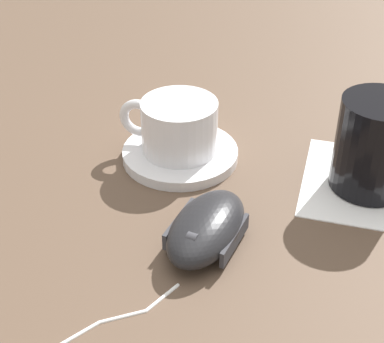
{
  "coord_description": "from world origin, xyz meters",
  "views": [
    {
      "loc": [
        -0.03,
        -0.46,
        0.35
      ],
      "look_at": [
        -0.11,
        0.0,
        0.03
      ],
      "focal_mm": 55.0,
      "sensor_mm": 36.0,
      "label": 1
    }
  ],
  "objects_px": {
    "saucer": "(180,154)",
    "drinking_glass": "(375,145)",
    "coffee_cup": "(177,126)",
    "computer_mouse": "(206,228)"
  },
  "relations": [
    {
      "from": "saucer",
      "to": "drinking_glass",
      "type": "relative_size",
      "value": 1.32
    },
    {
      "from": "coffee_cup",
      "to": "drinking_glass",
      "type": "bearing_deg",
      "value": -6.54
    },
    {
      "from": "saucer",
      "to": "coffee_cup",
      "type": "bearing_deg",
      "value": 150.16
    },
    {
      "from": "computer_mouse",
      "to": "drinking_glass",
      "type": "distance_m",
      "value": 0.19
    },
    {
      "from": "computer_mouse",
      "to": "drinking_glass",
      "type": "relative_size",
      "value": 1.27
    },
    {
      "from": "saucer",
      "to": "coffee_cup",
      "type": "relative_size",
      "value": 1.16
    },
    {
      "from": "coffee_cup",
      "to": "drinking_glass",
      "type": "xyz_separation_m",
      "value": [
        0.2,
        -0.02,
        0.01
      ]
    },
    {
      "from": "saucer",
      "to": "computer_mouse",
      "type": "bearing_deg",
      "value": -70.4
    },
    {
      "from": "saucer",
      "to": "drinking_glass",
      "type": "height_order",
      "value": "drinking_glass"
    },
    {
      "from": "saucer",
      "to": "computer_mouse",
      "type": "xyz_separation_m",
      "value": [
        0.05,
        -0.13,
        0.01
      ]
    }
  ]
}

